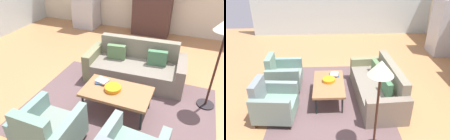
% 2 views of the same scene
% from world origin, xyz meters
% --- Properties ---
extents(ground_plane, '(11.73, 11.73, 0.00)m').
position_xyz_m(ground_plane, '(0.00, 0.00, 0.00)').
color(ground_plane, '#B67D4E').
extents(area_rug, '(3.40, 2.60, 0.01)m').
position_xyz_m(area_rug, '(-0.08, -0.57, 0.00)').
color(area_rug, brown).
rests_on(area_rug, ground).
extents(couch, '(2.14, 1.01, 0.86)m').
position_xyz_m(couch, '(-0.08, 0.56, 0.29)').
color(couch, slate).
rests_on(couch, ground).
extents(coffee_table, '(1.20, 0.70, 0.45)m').
position_xyz_m(coffee_table, '(-0.08, -0.62, 0.41)').
color(coffee_table, black).
rests_on(coffee_table, ground).
extents(armchair_left, '(0.80, 0.80, 0.88)m').
position_xyz_m(armchair_left, '(-0.68, -1.79, 0.34)').
color(armchair_left, '#2E2320').
rests_on(armchair_left, ground).
extents(fruit_bowl, '(0.29, 0.29, 0.07)m').
position_xyz_m(fruit_bowl, '(-0.15, -0.62, 0.49)').
color(fruit_bowl, orange).
rests_on(fruit_bowl, coffee_table).
extents(book_stack, '(0.26, 0.23, 0.06)m').
position_xyz_m(book_stack, '(-0.42, -0.48, 0.48)').
color(book_stack, '#2F5489').
rests_on(book_stack, coffee_table).
extents(cabinet, '(1.20, 0.51, 1.80)m').
position_xyz_m(cabinet, '(-0.38, 3.35, 0.90)').
color(cabinet, '#452C28').
rests_on(cabinet, ground).
extents(refrigerator, '(0.80, 0.73, 1.85)m').
position_xyz_m(refrigerator, '(-2.71, 3.24, 0.93)').
color(refrigerator, '#B7BABF').
rests_on(refrigerator, ground).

